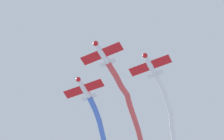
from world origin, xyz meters
TOP-DOWN VIEW (x-y plane):
  - airplane_lead at (-5.07, 5.17)m, footprint 6.84×5.33m
  - smoke_trail_lead at (-12.96, 16.96)m, footprint 15.41×19.33m
  - airplane_left_wing at (-2.43, 12.77)m, footprint 6.79×5.31m
  - smoke_trail_left_wing at (-11.87, 24.82)m, footprint 19.00×19.02m
  - airplane_right_wing at (-12.90, 7.00)m, footprint 6.74×5.35m
  - smoke_trail_right_wing at (-20.89, 16.27)m, footprint 15.25×14.41m

SIDE VIEW (x-z plane):
  - airplane_lead at x=-5.07m, z-range 65.11..66.85m
  - airplane_left_wing at x=-2.43m, z-range 65.11..66.85m
  - airplane_right_wing at x=-12.90m, z-range 65.41..67.15m
  - smoke_trail_right_wing at x=-20.89m, z-range 65.66..66.98m
  - smoke_trail_lead at x=-12.96m, z-range 65.16..68.26m
  - smoke_trail_left_wing at x=-11.87m, z-range 65.78..68.18m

